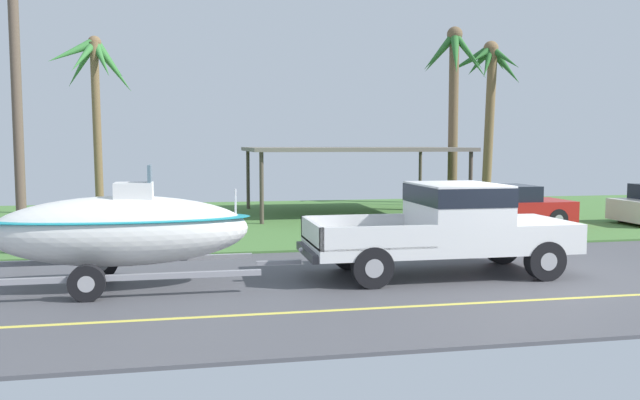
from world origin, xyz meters
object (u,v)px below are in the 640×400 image
parked_sedan_near (499,207)px  palm_tree_near_right (95,77)px  pickup_truck_towing (455,224)px  carport_awning (351,150)px  palm_tree_near_left (489,81)px  utility_pole (17,94)px  palm_tree_mid (453,79)px  boat_on_trailer (121,230)px

parked_sedan_near → palm_tree_near_right: (-13.26, 5.74, 4.50)m
pickup_truck_towing → carport_awning: carport_awning is taller
palm_tree_near_left → utility_pole: (-16.91, -9.87, -1.53)m
palm_tree_mid → parked_sedan_near: bearing=-93.7°
palm_tree_near_right → parked_sedan_near: bearing=-23.4°
carport_awning → palm_tree_mid: (4.13, 0.10, 2.79)m
pickup_truck_towing → boat_on_trailer: size_ratio=0.93×
palm_tree_near_right → palm_tree_near_left: bearing=4.7°
parked_sedan_near → carport_awning: 6.24m
pickup_truck_towing → palm_tree_near_right: bearing=124.8°
utility_pole → palm_tree_mid: bearing=27.7°
carport_awning → palm_tree_near_right: (-9.43, 1.16, 2.69)m
pickup_truck_towing → palm_tree_near_left: bearing=62.0°
carport_awning → palm_tree_near_left: size_ratio=1.11×
carport_awning → palm_tree_mid: size_ratio=1.09×
palm_tree_mid → utility_pole: utility_pole is taller
parked_sedan_near → utility_pole: 14.57m
palm_tree_near_right → utility_pole: (-0.67, -8.52, -1.26)m
pickup_truck_towing → boat_on_trailer: (-6.73, 0.00, 0.05)m
parked_sedan_near → palm_tree_near_left: (2.98, 7.09, 4.77)m
parked_sedan_near → palm_tree_near_left: bearing=67.2°
boat_on_trailer → palm_tree_near_left: palm_tree_near_left is taller
boat_on_trailer → palm_tree_near_left: bearing=44.6°
boat_on_trailer → palm_tree_near_left: (14.18, 14.00, 4.33)m
parked_sedan_near → carport_awning: bearing=129.9°
boat_on_trailer → utility_pole: utility_pole is taller
palm_tree_near_left → utility_pole: utility_pole is taller
boat_on_trailer → utility_pole: size_ratio=0.81×
pickup_truck_towing → parked_sedan_near: bearing=57.1°
pickup_truck_towing → utility_pole: utility_pole is taller
parked_sedan_near → pickup_truck_towing: bearing=-122.9°
boat_on_trailer → palm_tree_mid: 16.85m
utility_pole → pickup_truck_towing: bearing=-23.6°
boat_on_trailer → utility_pole: (-2.73, 4.13, 2.81)m
boat_on_trailer → palm_tree_mid: palm_tree_mid is taller
parked_sedan_near → carport_awning: size_ratio=0.57×
parked_sedan_near → boat_on_trailer: bearing=-148.3°
pickup_truck_towing → palm_tree_near_left: size_ratio=0.79×
boat_on_trailer → parked_sedan_near: boat_on_trailer is taller
parked_sedan_near → carport_awning: (-3.83, 4.58, 1.81)m
palm_tree_near_left → palm_tree_mid: palm_tree_mid is taller
palm_tree_near_right → utility_pole: 8.64m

